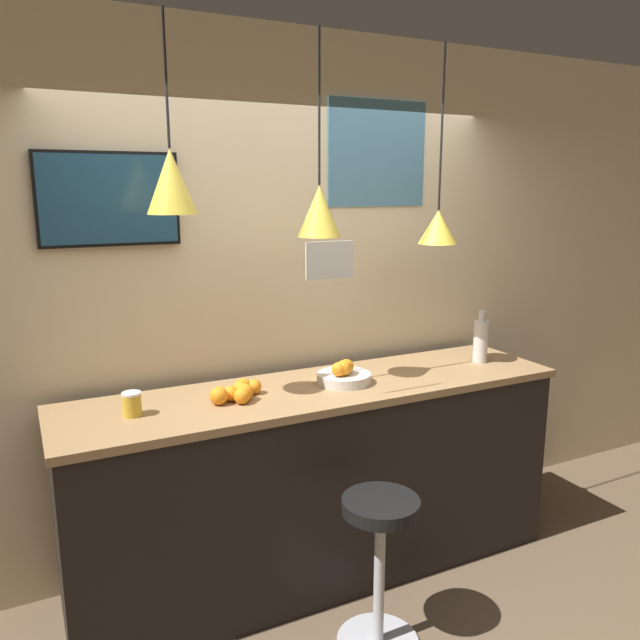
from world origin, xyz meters
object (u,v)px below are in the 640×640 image
at_px(juice_bottle, 481,340).
at_px(spread_jar, 132,404).
at_px(fruit_bowl, 344,376).
at_px(bar_stool, 380,548).
at_px(mounted_tv, 109,199).

xyz_separation_m(juice_bottle, spread_jar, (-1.99, 0.00, -0.07)).
height_order(fruit_bowl, spread_jar, fruit_bowl).
relative_size(bar_stool, mounted_tv, 1.11).
bearing_deg(juice_bottle, spread_jar, 180.00).
relative_size(fruit_bowl, mounted_tv, 0.43).
bearing_deg(bar_stool, spread_jar, 146.57).
distance_m(juice_bottle, mounted_tv, 2.17).
bearing_deg(mounted_tv, fruit_bowl, -20.47).
xyz_separation_m(fruit_bowl, spread_jar, (-1.08, 0.01, 0.01)).
height_order(fruit_bowl, mounted_tv, mounted_tv).
distance_m(bar_stool, juice_bottle, 1.41).
height_order(bar_stool, fruit_bowl, fruit_bowl).
xyz_separation_m(fruit_bowl, juice_bottle, (0.91, 0.01, 0.09)).
distance_m(fruit_bowl, mounted_tv, 1.45).
distance_m(juice_bottle, spread_jar, 1.99).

